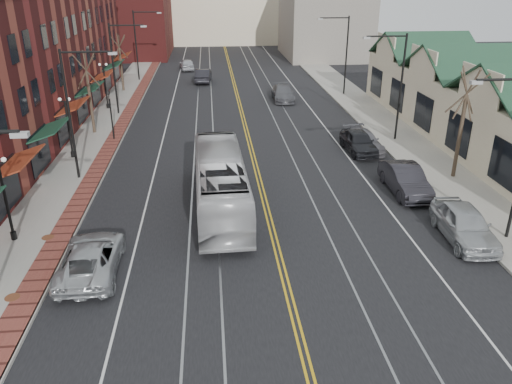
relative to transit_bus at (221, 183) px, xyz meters
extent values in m
plane|color=black|center=(2.53, -10.82, -1.56)|extent=(160.00, 160.00, 0.00)
cube|color=gray|center=(-9.47, 9.18, -1.49)|extent=(4.00, 120.00, 0.15)
cube|color=gray|center=(14.53, 9.18, -1.49)|extent=(4.00, 120.00, 0.15)
cube|color=maroon|center=(-16.47, 16.18, 3.94)|extent=(10.00, 50.00, 11.00)
cube|color=beige|center=(20.53, 9.18, 0.74)|extent=(8.00, 36.00, 4.60)
cube|color=maroon|center=(-13.47, 59.18, 5.44)|extent=(14.00, 18.00, 14.00)
cube|color=beige|center=(2.53, 74.18, 2.94)|extent=(22.00, 14.00, 9.00)
cube|color=slate|center=(17.53, 54.18, 3.94)|extent=(12.00, 16.00, 11.00)
cube|color=#999999|center=(-5.97, -10.82, 6.29)|extent=(0.50, 0.25, 0.15)
cylinder|color=black|center=(-8.97, 5.18, 2.59)|extent=(0.16, 0.16, 8.00)
cylinder|color=black|center=(-7.47, 5.18, 6.39)|extent=(3.00, 0.12, 0.12)
cube|color=#999999|center=(-5.97, 5.18, 6.29)|extent=(0.50, 0.25, 0.15)
cylinder|color=black|center=(-8.97, 21.18, 2.59)|extent=(0.16, 0.16, 8.00)
cylinder|color=black|center=(-7.47, 21.18, 6.39)|extent=(3.00, 0.12, 0.12)
cube|color=#999999|center=(-5.97, 21.18, 6.29)|extent=(0.50, 0.25, 0.15)
cylinder|color=black|center=(-8.97, 37.18, 2.59)|extent=(0.16, 0.16, 8.00)
cylinder|color=black|center=(-7.47, 37.18, 6.39)|extent=(3.00, 0.12, 0.12)
cube|color=#999999|center=(-5.97, 37.18, 6.29)|extent=(0.50, 0.25, 0.15)
cylinder|color=black|center=(12.53, -4.82, 6.39)|extent=(3.00, 0.12, 0.12)
cube|color=#999999|center=(11.03, -4.82, 6.29)|extent=(0.50, 0.25, 0.15)
cylinder|color=black|center=(14.03, 11.18, 2.59)|extent=(0.16, 0.16, 8.00)
cylinder|color=black|center=(12.53, 11.18, 6.39)|extent=(3.00, 0.12, 0.12)
cube|color=#999999|center=(11.03, 11.18, 6.29)|extent=(0.50, 0.25, 0.15)
cylinder|color=black|center=(14.03, 27.18, 2.59)|extent=(0.16, 0.16, 8.00)
cylinder|color=black|center=(12.53, 27.18, 6.39)|extent=(3.00, 0.12, 0.12)
cube|color=#999999|center=(11.03, 27.18, 6.29)|extent=(0.50, 0.25, 0.15)
cylinder|color=black|center=(-10.27, -2.82, -1.21)|extent=(0.28, 0.28, 0.40)
cylinder|color=black|center=(-10.27, -2.82, 0.59)|extent=(0.14, 0.14, 4.00)
sphere|color=white|center=(-9.97, -2.82, 2.74)|extent=(0.24, 0.24, 0.24)
cylinder|color=black|center=(-10.27, 9.18, -1.21)|extent=(0.28, 0.28, 0.40)
cylinder|color=black|center=(-10.27, 9.18, 0.59)|extent=(0.14, 0.14, 4.00)
cube|color=black|center=(-10.27, 9.18, 2.59)|extent=(0.60, 0.06, 0.06)
sphere|color=white|center=(-10.57, 9.18, 2.74)|extent=(0.24, 0.24, 0.24)
sphere|color=white|center=(-9.97, 9.18, 2.74)|extent=(0.24, 0.24, 0.24)
cylinder|color=black|center=(-10.27, 23.18, -1.21)|extent=(0.28, 0.28, 0.40)
cylinder|color=black|center=(-10.27, 23.18, 0.59)|extent=(0.14, 0.14, 4.00)
cube|color=black|center=(-10.27, 23.18, 2.59)|extent=(0.60, 0.06, 0.06)
sphere|color=white|center=(-10.57, 23.18, 2.74)|extent=(0.24, 0.24, 0.24)
sphere|color=white|center=(-9.97, 23.18, 2.74)|extent=(0.24, 0.24, 0.24)
cylinder|color=#382B21|center=(-9.97, 15.18, 1.04)|extent=(0.24, 0.24, 4.90)
cylinder|color=#382B21|center=(-9.97, 15.18, 3.59)|extent=(0.58, 1.37, 2.90)
cylinder|color=#382B21|center=(-9.97, 15.18, 3.59)|extent=(1.60, 0.66, 2.78)
cylinder|color=#382B21|center=(-9.97, 15.18, 3.59)|extent=(0.53, 1.23, 2.96)
cylinder|color=#382B21|center=(-9.97, 15.18, 3.59)|extent=(1.69, 1.03, 2.64)
cylinder|color=#382B21|center=(-9.97, 15.18, 3.59)|extent=(1.78, 1.29, 2.48)
cylinder|color=#382B21|center=(-9.97, 31.18, 0.86)|extent=(0.24, 0.24, 4.55)
cylinder|color=#382B21|center=(-9.97, 31.18, 3.24)|extent=(0.55, 1.28, 2.69)
cylinder|color=#382B21|center=(-9.97, 31.18, 3.24)|extent=(1.49, 0.62, 2.58)
cylinder|color=#382B21|center=(-9.97, 31.18, 3.24)|extent=(0.50, 1.15, 2.75)
cylinder|color=#382B21|center=(-9.97, 31.18, 3.24)|extent=(1.57, 0.97, 2.45)
cylinder|color=#382B21|center=(-9.97, 31.18, 3.24)|extent=(1.66, 1.20, 2.30)
cylinder|color=#382B21|center=(15.03, 3.18, 1.21)|extent=(0.24, 0.24, 5.25)
cylinder|color=#382B21|center=(15.03, 3.18, 3.94)|extent=(0.61, 1.46, 3.10)
cylinder|color=#382B21|center=(15.03, 3.18, 3.94)|extent=(1.70, 0.70, 2.97)
cylinder|color=#382B21|center=(15.03, 3.18, 3.94)|extent=(0.56, 1.31, 3.17)
cylinder|color=#382B21|center=(15.03, 3.18, 3.94)|extent=(1.80, 1.10, 2.82)
cylinder|color=#382B21|center=(15.03, 3.18, 3.94)|extent=(1.90, 1.37, 2.65)
cylinder|color=#592D19|center=(-8.67, -7.82, -1.40)|extent=(0.60, 0.60, 0.02)
cylinder|color=#592D19|center=(-8.67, -2.82, -1.40)|extent=(0.60, 0.60, 0.02)
cylinder|color=black|center=(-8.07, 13.18, 0.19)|extent=(0.12, 0.12, 3.20)
imported|color=black|center=(-8.07, 13.18, 1.94)|extent=(0.18, 0.15, 0.90)
imported|color=silver|center=(0.00, 0.00, 0.00)|extent=(2.92, 11.27, 3.12)
imported|color=#B4B8BC|center=(-5.86, -5.97, -0.82)|extent=(2.56, 5.35, 1.47)
imported|color=#ADB1B5|center=(11.83, -4.63, -0.70)|extent=(2.32, 5.15, 1.72)
imported|color=#242328|center=(11.04, 1.25, -0.72)|extent=(1.78, 5.08, 1.67)
imported|color=slate|center=(10.84, 9.19, -0.85)|extent=(2.37, 5.02, 1.41)
imported|color=black|center=(10.36, 8.79, -0.76)|extent=(2.08, 4.75, 1.59)
imported|color=black|center=(-1.11, 35.51, -0.75)|extent=(2.06, 5.00, 1.61)
imported|color=#5A5B61|center=(7.13, 25.42, -0.81)|extent=(2.27, 5.25, 1.51)
imported|color=#B3B5BB|center=(-3.37, 43.96, -0.80)|extent=(2.31, 4.65, 1.52)
camera|label=1|loc=(-0.40, -25.36, 10.63)|focal=35.00mm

